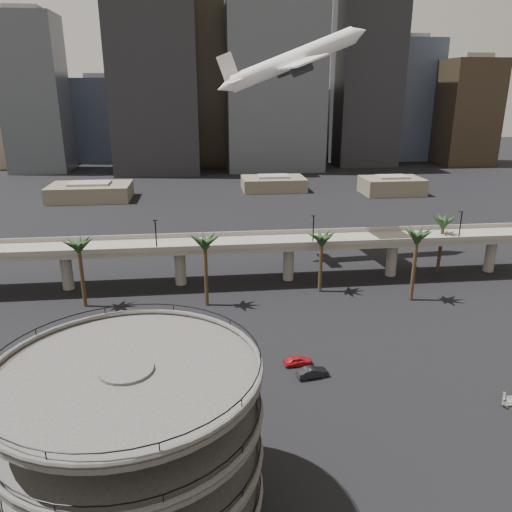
{
  "coord_description": "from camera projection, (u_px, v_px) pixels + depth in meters",
  "views": [
    {
      "loc": [
        -6.63,
        -40.06,
        37.63
      ],
      "look_at": [
        1.19,
        28.0,
        14.54
      ],
      "focal_mm": 35.0,
      "sensor_mm": 36.0,
      "label": 1
    }
  ],
  "objects": [
    {
      "name": "skyline",
      "position": [
        240.0,
        84.0,
        243.76
      ],
      "size": [
        269.0,
        86.0,
        108.93
      ],
      "color": "#806B58",
      "rests_on": "ground"
    },
    {
      "name": "parking_ramp",
      "position": [
        133.0,
        435.0,
        42.14
      ],
      "size": [
        22.2,
        22.2,
        17.35
      ],
      "color": "#444240",
      "rests_on": "ground"
    },
    {
      "name": "car_b",
      "position": [
        313.0,
        372.0,
        68.24
      ],
      "size": [
        4.62,
        2.34,
        1.45
      ],
      "primitive_type": "imported",
      "rotation": [
        0.0,
        0.0,
        1.76
      ],
      "color": "black",
      "rests_on": "ground"
    },
    {
      "name": "airborne_jet",
      "position": [
        292.0,
        61.0,
        104.6
      ],
      "size": [
        33.8,
        30.65,
        15.4
      ],
      "rotation": [
        0.0,
        -0.36,
        0.12
      ],
      "color": "white",
      "rests_on": "ground"
    },
    {
      "name": "overpass",
      "position": [
        235.0,
        248.0,
        99.88
      ],
      "size": [
        130.0,
        9.3,
        14.7
      ],
      "color": "gray",
      "rests_on": "ground"
    },
    {
      "name": "palm_trees",
      "position": [
        300.0,
        238.0,
        92.51
      ],
      "size": [
        76.4,
        18.4,
        14.0
      ],
      "color": "#48341F",
      "rests_on": "ground"
    },
    {
      "name": "low_buildings",
      "position": [
        236.0,
        187.0,
        184.24
      ],
      "size": [
        135.0,
        27.5,
        6.8
      ],
      "color": "brown",
      "rests_on": "ground"
    },
    {
      "name": "car_a",
      "position": [
        298.0,
        361.0,
        71.25
      ],
      "size": [
        4.29,
        2.17,
        1.4
      ],
      "primitive_type": "imported",
      "rotation": [
        0.0,
        0.0,
        1.7
      ],
      "color": "red",
      "rests_on": "ground"
    },
    {
      "name": "ground",
      "position": [
        276.0,
        480.0,
        50.45
      ],
      "size": [
        700.0,
        700.0,
        0.0
      ],
      "primitive_type": "plane",
      "color": "black",
      "rests_on": "ground"
    }
  ]
}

